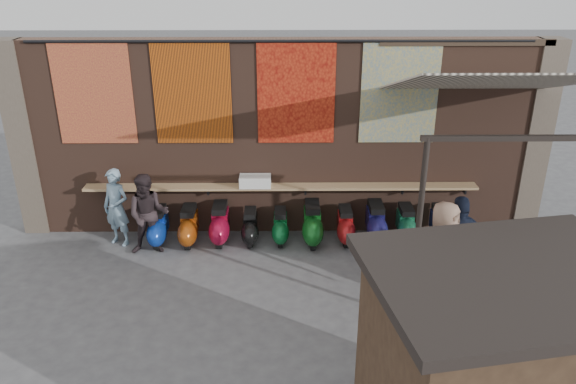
# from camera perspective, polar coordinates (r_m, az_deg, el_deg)

# --- Properties ---
(ground) EXTENTS (70.00, 70.00, 0.00)m
(ground) POSITION_cam_1_polar(r_m,az_deg,el_deg) (9.90, -0.69, -10.65)
(ground) COLOR #474749
(ground) RESTS_ON ground
(brick_wall) EXTENTS (10.00, 0.40, 4.00)m
(brick_wall) POSITION_cam_1_polar(r_m,az_deg,el_deg) (11.46, -0.72, 5.40)
(brick_wall) COLOR brown
(brick_wall) RESTS_ON ground
(pier_left) EXTENTS (0.50, 0.50, 4.00)m
(pier_left) POSITION_cam_1_polar(r_m,az_deg,el_deg) (12.60, -25.19, 4.82)
(pier_left) COLOR #4C4238
(pier_left) RESTS_ON ground
(pier_right) EXTENTS (0.50, 0.50, 4.00)m
(pier_right) POSITION_cam_1_polar(r_m,az_deg,el_deg) (12.57, 23.81, 5.02)
(pier_right) COLOR #4C4238
(pier_right) RESTS_ON ground
(eating_counter) EXTENTS (8.00, 0.32, 0.05)m
(eating_counter) POSITION_cam_1_polar(r_m,az_deg,el_deg) (11.43, -0.71, 0.53)
(eating_counter) COLOR #9E7A51
(eating_counter) RESTS_ON brick_wall
(shelf_box) EXTENTS (0.63, 0.32, 0.23)m
(shelf_box) POSITION_cam_1_polar(r_m,az_deg,el_deg) (11.36, -3.35, 1.11)
(shelf_box) COLOR white
(shelf_box) RESTS_ON eating_counter
(tapestry_redgold) EXTENTS (1.50, 0.02, 2.00)m
(tapestry_redgold) POSITION_cam_1_polar(r_m,az_deg,el_deg) (11.57, -19.15, 9.43)
(tapestry_redgold) COLOR maroon
(tapestry_redgold) RESTS_ON brick_wall
(tapestry_sun) EXTENTS (1.50, 0.02, 2.00)m
(tapestry_sun) POSITION_cam_1_polar(r_m,az_deg,el_deg) (11.12, -9.68, 9.85)
(tapestry_sun) COLOR #F2600E
(tapestry_sun) RESTS_ON brick_wall
(tapestry_orange) EXTENTS (1.50, 0.02, 2.00)m
(tapestry_orange) POSITION_cam_1_polar(r_m,az_deg,el_deg) (10.98, 0.84, 10.02)
(tapestry_orange) COLOR #B53216
(tapestry_orange) RESTS_ON brick_wall
(tapestry_multi) EXTENTS (1.50, 0.02, 2.00)m
(tapestry_multi) POSITION_cam_1_polar(r_m,az_deg,el_deg) (11.21, 11.27, 9.85)
(tapestry_multi) COLOR #2B5FA0
(tapestry_multi) RESTS_ON brick_wall
(hang_rail) EXTENTS (9.50, 0.06, 0.06)m
(hang_rail) POSITION_cam_1_polar(r_m,az_deg,el_deg) (10.78, -0.78, 15.07)
(hang_rail) COLOR black
(hang_rail) RESTS_ON brick_wall
(scooter_stool_0) EXTENTS (0.35, 0.79, 0.75)m
(scooter_stool_0) POSITION_cam_1_polar(r_m,az_deg,el_deg) (11.70, -13.01, -3.46)
(scooter_stool_0) COLOR #0E329B
(scooter_stool_0) RESTS_ON ground
(scooter_stool_1) EXTENTS (0.36, 0.81, 0.77)m
(scooter_stool_1) POSITION_cam_1_polar(r_m,az_deg,el_deg) (11.57, -10.02, -3.46)
(scooter_stool_1) COLOR #903C0D
(scooter_stool_1) RESTS_ON ground
(scooter_stool_2) EXTENTS (0.38, 0.84, 0.80)m
(scooter_stool_2) POSITION_cam_1_polar(r_m,az_deg,el_deg) (11.53, -6.92, -3.26)
(scooter_stool_2) COLOR maroon
(scooter_stool_2) RESTS_ON ground
(scooter_stool_3) EXTENTS (0.32, 0.72, 0.68)m
(scooter_stool_3) POSITION_cam_1_polar(r_m,az_deg,el_deg) (11.49, -3.85, -3.57)
(scooter_stool_3) COLOR black
(scooter_stool_3) RESTS_ON ground
(scooter_stool_4) EXTENTS (0.32, 0.72, 0.68)m
(scooter_stool_4) POSITION_cam_1_polar(r_m,az_deg,el_deg) (11.48, -0.78, -3.56)
(scooter_stool_4) COLOR #0C5828
(scooter_stool_4) RESTS_ON ground
(scooter_stool_5) EXTENTS (0.40, 0.88, 0.84)m
(scooter_stool_5) POSITION_cam_1_polar(r_m,az_deg,el_deg) (11.42, 2.48, -3.28)
(scooter_stool_5) COLOR #10541A
(scooter_stool_5) RESTS_ON ground
(scooter_stool_6) EXTENTS (0.34, 0.76, 0.72)m
(scooter_stool_6) POSITION_cam_1_polar(r_m,az_deg,el_deg) (11.53, 5.84, -3.44)
(scooter_stool_6) COLOR maroon
(scooter_stool_6) RESTS_ON ground
(scooter_stool_7) EXTENTS (0.39, 0.86, 0.82)m
(scooter_stool_7) POSITION_cam_1_polar(r_m,az_deg,el_deg) (11.60, 8.91, -3.19)
(scooter_stool_7) COLOR #1B1855
(scooter_stool_7) RESTS_ON ground
(scooter_stool_8) EXTENTS (0.35, 0.79, 0.75)m
(scooter_stool_8) POSITION_cam_1_polar(r_m,az_deg,el_deg) (11.73, 11.89, -3.28)
(scooter_stool_8) COLOR #196743
(scooter_stool_8) RESTS_ON ground
(scooter_stool_9) EXTENTS (0.34, 0.77, 0.73)m
(scooter_stool_9) POSITION_cam_1_polar(r_m,az_deg,el_deg) (11.91, 15.17, -3.25)
(scooter_stool_9) COLOR #161D52
(scooter_stool_9) RESTS_ON ground
(diner_left) EXTENTS (0.69, 0.60, 1.61)m
(diner_left) POSITION_cam_1_polar(r_m,az_deg,el_deg) (11.73, -17.02, -1.51)
(diner_left) COLOR #7B9CB3
(diner_left) RESTS_ON ground
(diner_right) EXTENTS (0.85, 0.69, 1.65)m
(diner_right) POSITION_cam_1_polar(r_m,az_deg,el_deg) (11.21, -13.99, -2.24)
(diner_right) COLOR #2B2124
(diner_right) RESTS_ON ground
(shopper_navy) EXTENTS (1.06, 0.46, 1.79)m
(shopper_navy) POSITION_cam_1_polar(r_m,az_deg,el_deg) (10.10, 16.88, -5.12)
(shopper_navy) COLOR black
(shopper_navy) RESTS_ON ground
(shopper_tan) EXTENTS (0.97, 1.05, 1.80)m
(shopper_tan) POSITION_cam_1_polar(r_m,az_deg,el_deg) (9.78, 15.35, -5.88)
(shopper_tan) COLOR #A07C65
(shopper_tan) RESTS_ON ground
(stall_roof) EXTENTS (3.02, 2.51, 0.12)m
(stall_roof) POSITION_cam_1_polar(r_m,az_deg,el_deg) (5.82, 21.90, -8.07)
(stall_roof) COLOR black
(stall_roof) RESTS_ON market_stall
(stall_sign) EXTENTS (1.19, 0.24, 0.50)m
(stall_sign) POSITION_cam_1_polar(r_m,az_deg,el_deg) (6.89, 16.95, -9.73)
(stall_sign) COLOR gold
(stall_sign) RESTS_ON market_stall
(stall_shelf) EXTENTS (1.99, 0.44, 0.06)m
(stall_shelf) POSITION_cam_1_polar(r_m,az_deg,el_deg) (7.44, 16.07, -15.84)
(stall_shelf) COLOR #473321
(stall_shelf) RESTS_ON market_stall
(awning_canvas) EXTENTS (3.20, 3.28, 0.97)m
(awning_canvas) POSITION_cam_1_polar(r_m,az_deg,el_deg) (9.94, 20.19, 10.42)
(awning_canvas) COLOR beige
(awning_canvas) RESTS_ON brick_wall
(awning_ledger) EXTENTS (3.30, 0.08, 0.12)m
(awning_ledger) POSITION_cam_1_polar(r_m,az_deg,el_deg) (11.35, 17.77, 14.27)
(awning_ledger) COLOR #33261C
(awning_ledger) RESTS_ON brick_wall
(awning_header) EXTENTS (3.00, 0.08, 0.08)m
(awning_header) POSITION_cam_1_polar(r_m,az_deg,el_deg) (8.71, 22.99, 5.07)
(awning_header) COLOR black
(awning_header) RESTS_ON awning_post_left
(awning_post_left) EXTENTS (0.09, 0.09, 3.10)m
(awning_post_left) POSITION_cam_1_polar(r_m,az_deg,el_deg) (8.83, 13.05, -4.15)
(awning_post_left) COLOR black
(awning_post_left) RESTS_ON ground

